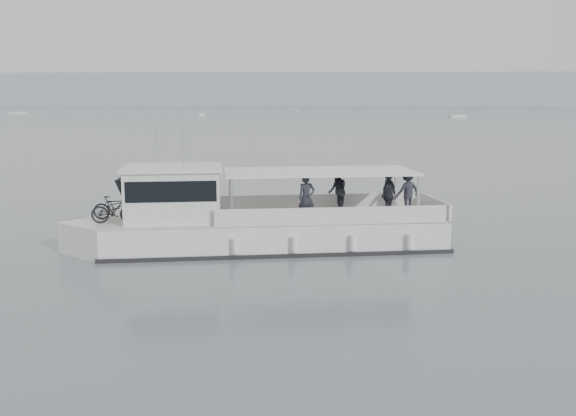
{
  "coord_description": "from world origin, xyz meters",
  "views": [
    {
      "loc": [
        0.36,
        -25.27,
        5.84
      ],
      "look_at": [
        -0.85,
        -0.36,
        1.6
      ],
      "focal_mm": 40.0,
      "sensor_mm": 36.0,
      "label": 1
    }
  ],
  "objects": [
    {
      "name": "ground",
      "position": [
        0.0,
        0.0,
        0.0
      ],
      "size": [
        1400.0,
        1400.0,
        0.0
      ],
      "primitive_type": "plane",
      "color": "#505A5E",
      "rests_on": "ground"
    },
    {
      "name": "headland",
      "position": [
        0.0,
        560.0,
        14.0
      ],
      "size": [
        1400.0,
        90.0,
        28.0
      ],
      "primitive_type": "cube",
      "color": "#939EA8",
      "rests_on": "ground"
    },
    {
      "name": "moored_fleet",
      "position": [
        -32.07,
        193.15,
        0.36
      ],
      "size": [
        440.82,
        261.41,
        10.09
      ],
      "color": "white",
      "rests_on": "ground"
    },
    {
      "name": "tour_boat",
      "position": [
        -2.65,
        -0.57,
        1.04
      ],
      "size": [
        15.17,
        5.81,
        6.31
      ],
      "rotation": [
        0.0,
        0.0,
        0.17
      ],
      "color": "white",
      "rests_on": "ground"
    }
  ]
}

